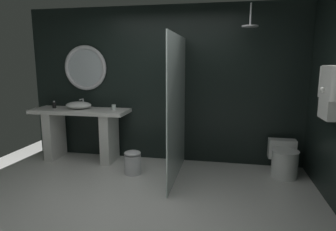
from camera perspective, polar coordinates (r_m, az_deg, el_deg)
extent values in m
plane|color=silver|center=(3.60, -7.33, -17.72)|extent=(5.76, 5.76, 0.00)
cube|color=black|center=(5.02, -0.74, 5.98)|extent=(4.80, 0.10, 2.60)
cube|color=silver|center=(5.22, -16.72, 0.85)|extent=(1.66, 0.57, 0.06)
cube|color=silver|center=(5.57, -21.19, -3.53)|extent=(0.16, 0.49, 0.83)
cube|color=silver|center=(5.10, -11.31, -4.27)|extent=(0.16, 0.49, 0.83)
ellipsoid|color=white|center=(5.25, -17.02, 1.93)|extent=(0.44, 0.36, 0.12)
cylinder|color=silver|center=(5.40, -16.20, 2.38)|extent=(0.02, 0.02, 0.16)
cylinder|color=silver|center=(5.34, -16.53, 3.03)|extent=(0.02, 0.12, 0.02)
cylinder|color=silver|center=(5.02, -10.53, 1.62)|extent=(0.07, 0.07, 0.09)
cylinder|color=black|center=(5.47, -21.27, 1.89)|extent=(0.06, 0.06, 0.10)
cylinder|color=silver|center=(5.47, -21.32, 2.55)|extent=(0.03, 0.03, 0.02)
torus|color=silver|center=(5.39, -15.80, 8.90)|extent=(0.78, 0.07, 0.78)
cylinder|color=#B2BCC1|center=(5.40, -15.75, 8.91)|extent=(0.67, 0.01, 0.67)
cube|color=silver|center=(4.21, 1.76, 1.40)|extent=(0.02, 1.49, 2.06)
cylinder|color=silver|center=(4.49, 15.79, 18.46)|extent=(0.02, 0.02, 0.31)
cylinder|color=silver|center=(4.47, 15.68, 16.39)|extent=(0.23, 0.23, 0.02)
cube|color=white|center=(3.84, 28.98, 3.91)|extent=(0.12, 0.36, 0.62)
cylinder|color=white|center=(4.03, 28.24, 5.81)|extent=(0.13, 0.13, 0.37)
sphere|color=white|center=(3.82, 27.94, 4.43)|extent=(0.07, 0.07, 0.07)
cylinder|color=white|center=(4.71, 21.74, -8.79)|extent=(0.37, 0.37, 0.40)
ellipsoid|color=white|center=(4.65, 21.92, -6.34)|extent=(0.39, 0.43, 0.02)
cube|color=white|center=(4.93, 21.30, -6.07)|extent=(0.41, 0.18, 0.30)
cylinder|color=silver|center=(4.56, -6.88, -9.42)|extent=(0.26, 0.26, 0.29)
ellipsoid|color=silver|center=(4.51, -6.93, -7.28)|extent=(0.26, 0.26, 0.08)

